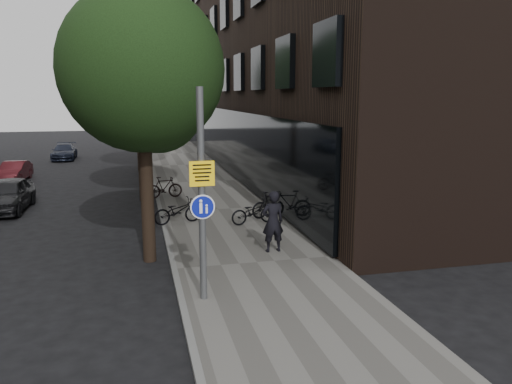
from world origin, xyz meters
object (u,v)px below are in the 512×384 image
object	(u,v)px
parked_bike_facade_near	(253,212)
parked_car_near	(7,195)
pedestrian	(273,221)
signpost	(202,196)

from	to	relation	value
parked_bike_facade_near	parked_car_near	bearing A→B (deg)	52.36
pedestrian	parked_car_near	distance (m)	12.01
parked_bike_facade_near	parked_car_near	xyz separation A→B (m)	(-9.11, 4.80, 0.11)
signpost	pedestrian	size ratio (longest dim) A/B	2.59
pedestrian	parked_car_near	xyz separation A→B (m)	(-8.92, 8.03, -0.36)
signpost	parked_car_near	world-z (taller)	signpost
signpost	pedestrian	world-z (taller)	signpost
pedestrian	parked_bike_facade_near	distance (m)	3.27
pedestrian	parked_bike_facade_near	size ratio (longest dim) A/B	1.08
pedestrian	parked_bike_facade_near	bearing A→B (deg)	-97.34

